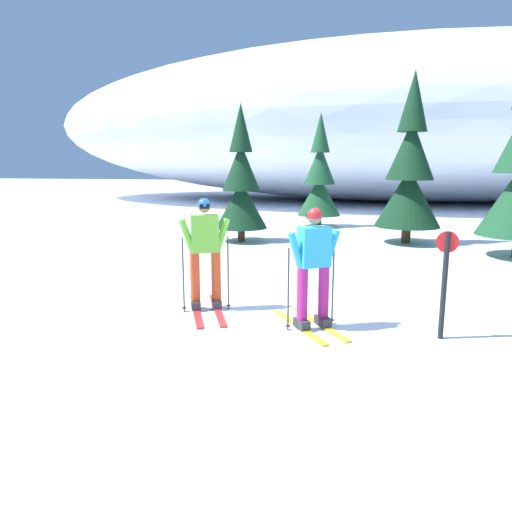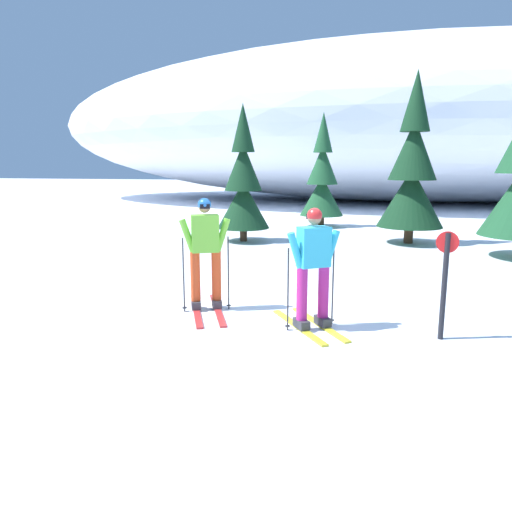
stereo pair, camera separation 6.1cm
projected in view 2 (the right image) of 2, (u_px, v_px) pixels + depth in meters
The scene contains 8 objects.
ground_plane at pixel (300, 321), 7.06m from camera, with size 120.00×120.00×0.00m, color white.
skier_cyan_jacket at pixel (313, 266), 6.57m from camera, with size 1.22×1.55×1.70m.
skier_lime_jacket at pixel (205, 252), 7.44m from camera, with size 1.04×1.72×1.76m.
pine_tree_far_left at pixel (243, 185), 14.01m from camera, with size 1.54×1.54×3.99m.
pine_tree_center_left at pixel (322, 180), 17.38m from camera, with size 1.58×1.58×4.08m.
pine_tree_center at pixel (412, 173), 13.59m from camera, with size 1.86×1.86×4.83m.
snow_ridge_background at pixel (417, 124), 29.08m from camera, with size 45.31×21.44×9.33m, color white.
trail_marker_post at pixel (445, 279), 6.18m from camera, with size 0.28×0.07×1.43m.
Camera 2 is at (0.81, -6.74, 2.27)m, focal length 33.64 mm.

